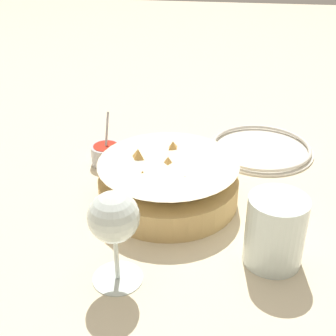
{
  "coord_description": "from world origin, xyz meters",
  "views": [
    {
      "loc": [
        -0.71,
        -0.1,
        0.49
      ],
      "look_at": [
        0.01,
        0.0,
        0.07
      ],
      "focal_mm": 50.0,
      "sensor_mm": 36.0,
      "label": 1
    }
  ],
  "objects_px": {
    "wine_glass": "(114,221)",
    "beer_mug": "(275,232)",
    "sauce_cup": "(106,154)",
    "food_basket": "(167,183)",
    "side_plate": "(261,148)"
  },
  "relations": [
    {
      "from": "wine_glass",
      "to": "beer_mug",
      "type": "xyz_separation_m",
      "value": [
        0.08,
        -0.23,
        -0.05
      ]
    },
    {
      "from": "sauce_cup",
      "to": "wine_glass",
      "type": "relative_size",
      "value": 0.71
    },
    {
      "from": "wine_glass",
      "to": "beer_mug",
      "type": "height_order",
      "value": "wine_glass"
    },
    {
      "from": "beer_mug",
      "to": "wine_glass",
      "type": "bearing_deg",
      "value": 108.21
    },
    {
      "from": "beer_mug",
      "to": "food_basket",
      "type": "bearing_deg",
      "value": 52.3
    },
    {
      "from": "food_basket",
      "to": "wine_glass",
      "type": "bearing_deg",
      "value": 168.67
    },
    {
      "from": "sauce_cup",
      "to": "side_plate",
      "type": "distance_m",
      "value": 0.35
    },
    {
      "from": "sauce_cup",
      "to": "side_plate",
      "type": "xyz_separation_m",
      "value": [
        0.1,
        -0.33,
        -0.02
      ]
    },
    {
      "from": "food_basket",
      "to": "side_plate",
      "type": "bearing_deg",
      "value": -38.84
    },
    {
      "from": "sauce_cup",
      "to": "wine_glass",
      "type": "height_order",
      "value": "wine_glass"
    },
    {
      "from": "food_basket",
      "to": "beer_mug",
      "type": "xyz_separation_m",
      "value": [
        -0.14,
        -0.19,
        0.01
      ]
    },
    {
      "from": "wine_glass",
      "to": "beer_mug",
      "type": "distance_m",
      "value": 0.25
    },
    {
      "from": "food_basket",
      "to": "wine_glass",
      "type": "distance_m",
      "value": 0.23
    },
    {
      "from": "food_basket",
      "to": "side_plate",
      "type": "relative_size",
      "value": 1.11
    },
    {
      "from": "side_plate",
      "to": "sauce_cup",
      "type": "bearing_deg",
      "value": 107.34
    }
  ]
}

